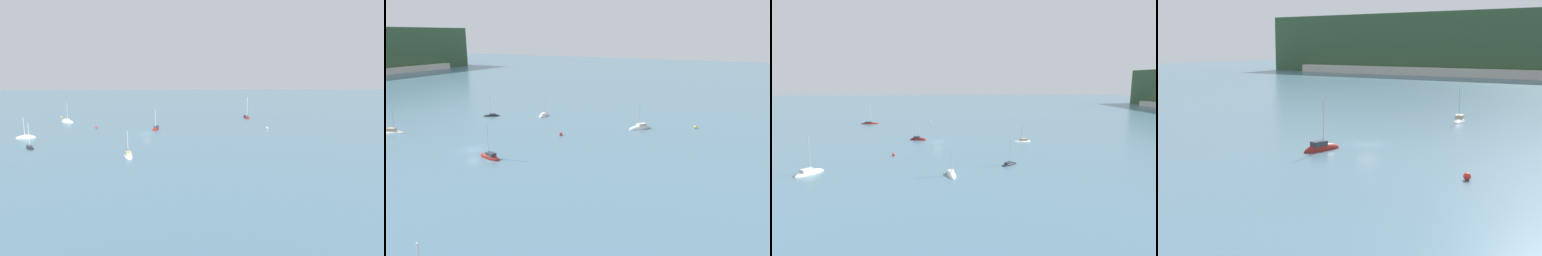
{
  "view_description": "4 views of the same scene",
  "coord_description": "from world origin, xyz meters",
  "views": [
    {
      "loc": [
        -10.16,
        95.03,
        18.44
      ],
      "look_at": [
        -14.71,
        -0.11,
        1.66
      ],
      "focal_mm": 28.0,
      "sensor_mm": 36.0,
      "label": 1
    },
    {
      "loc": [
        -56.32,
        -55.16,
        23.92
      ],
      "look_at": [
        16.16,
        -16.66,
        3.14
      ],
      "focal_mm": 35.0,
      "sensor_mm": 36.0,
      "label": 2
    },
    {
      "loc": [
        96.2,
        6.54,
        19.94
      ],
      "look_at": [
        -2.86,
        8.56,
        3.98
      ],
      "focal_mm": 28.0,
      "sensor_mm": 36.0,
      "label": 3
    },
    {
      "loc": [
        38.69,
        -59.71,
        13.31
      ],
      "look_at": [
        -5.31,
        3.47,
        1.34
      ],
      "focal_mm": 50.0,
      "sensor_mm": 36.0,
      "label": 4
    }
  ],
  "objects": [
    {
      "name": "ground_plane",
      "position": [
        0.0,
        0.0,
        0.0
      ],
      "size": [
        600.0,
        600.0,
        0.0
      ],
      "primitive_type": "plane",
      "color": "slate"
    },
    {
      "name": "sailboat_0",
      "position": [
        -2.56,
        -6.84,
        0.1
      ],
      "size": [
        2.82,
        5.9,
        7.83
      ],
      "rotation": [
        0.0,
        0.0,
        1.35
      ],
      "color": "maroon",
      "rests_on": "ground_plane"
    },
    {
      "name": "sailboat_1",
      "position": [
        27.75,
        18.71,
        0.1
      ],
      "size": [
        4.18,
        4.66,
        7.14
      ],
      "rotation": [
        0.0,
        0.0,
        2.26
      ],
      "color": "black",
      "rests_on": "ground_plane"
    },
    {
      "name": "sailboat_2",
      "position": [
        35.33,
        5.12,
        0.07
      ],
      "size": [
        5.79,
        2.6,
        7.17
      ],
      "rotation": [
        0.0,
        0.0,
        0.16
      ],
      "color": "white",
      "rests_on": "ground_plane"
    },
    {
      "name": "sailboat_4",
      "position": [
        34.01,
        -25.32,
        0.11
      ],
      "size": [
        6.65,
        5.27,
        9.0
      ],
      "rotation": [
        0.0,
        0.0,
        2.57
      ],
      "color": "white",
      "rests_on": "ground_plane"
    },
    {
      "name": "sailboat_5",
      "position": [
        1.35,
        27.47,
        0.13
      ],
      "size": [
        3.42,
        6.4,
        6.59
      ],
      "rotation": [
        0.0,
        0.0,
        4.99
      ],
      "color": "silver",
      "rests_on": "ground_plane"
    },
    {
      "name": "mooring_buoy_0",
      "position": [
        18.69,
        -10.57,
        0.39
      ],
      "size": [
        0.78,
        0.78,
        0.78
      ],
      "color": "red",
      "rests_on": "ground_plane"
    },
    {
      "name": "mooring_buoy_2",
      "position": [
        41.07,
        -37.98,
        0.36
      ],
      "size": [
        0.72,
        0.72,
        0.72
      ],
      "color": "yellow",
      "rests_on": "ground_plane"
    }
  ]
}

